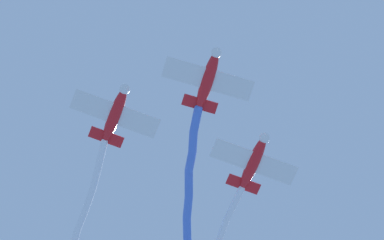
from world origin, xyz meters
TOP-DOWN VIEW (x-y plane):
  - airplane_lead at (-2.61, -4.69)m, footprint 6.23×8.08m
  - smoke_trail_lead at (-12.33, 1.00)m, footprint 14.46×10.52m
  - airplane_left_wing at (-6.15, 3.43)m, footprint 6.23×8.14m
  - airplane_right_wing at (-10.30, -9.06)m, footprint 6.23×8.15m
  - smoke_trail_right_wing at (-19.84, -5.54)m, footprint 14.29×6.03m

SIDE VIEW (x-z plane):
  - airplane_lead at x=-2.61m, z-range 74.66..76.68m
  - airplane_left_wing at x=-6.15m, z-range 74.66..76.68m
  - smoke_trail_lead at x=-12.33m, z-range 75.10..76.57m
  - smoke_trail_right_wing at x=-19.84m, z-range 75.31..76.62m
  - airplane_right_wing at x=-10.30m, z-range 74.96..76.98m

